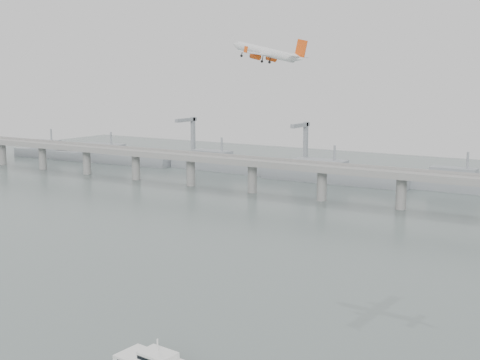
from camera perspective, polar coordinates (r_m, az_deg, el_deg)
The scene contains 4 objects.
ground at distance 220.33m, azimuth -7.68°, elevation -11.31°, with size 900.00×900.00×0.00m, color slate.
bridge at distance 387.06m, azimuth 11.20°, elevation 0.34°, with size 800.00×22.00×23.90m.
distant_fleet at distance 516.72m, azimuth -2.42°, elevation 1.49°, with size 453.00×60.90×40.00m.
airliner at distance 265.58m, azimuth 2.46°, elevation 11.24°, with size 37.97×34.48×10.57m.
Camera 1 is at (131.79, -158.50, 77.80)m, focal length 48.00 mm.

